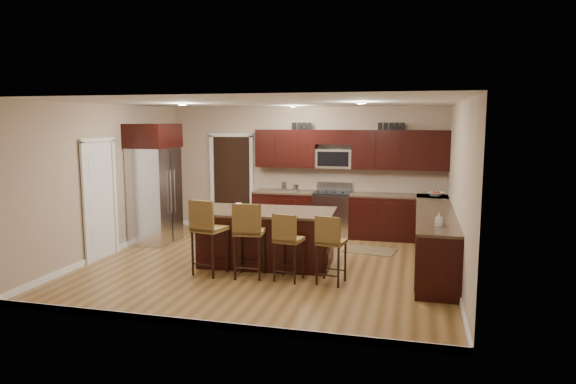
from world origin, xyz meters
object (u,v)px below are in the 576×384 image
(stool_left, at_px, (207,228))
(stool_extra, at_px, (330,242))
(refrigerator, at_px, (155,183))
(range, at_px, (332,214))
(stool_right, at_px, (287,239))
(stool_mid, at_px, (248,231))
(island, at_px, (267,239))

(stool_left, xyz_separation_m, stool_extra, (1.94, 0.01, -0.10))
(stool_extra, bearing_deg, refrigerator, 164.36)
(range, bearing_deg, stool_extra, -81.32)
(stool_left, bearing_deg, stool_right, 13.49)
(refrigerator, bearing_deg, range, 23.74)
(range, distance_m, stool_right, 3.23)
(range, bearing_deg, stool_right, -92.81)
(refrigerator, bearing_deg, stool_extra, -25.04)
(range, bearing_deg, stool_mid, -103.35)
(stool_extra, bearing_deg, stool_mid, -170.21)
(stool_left, relative_size, refrigerator, 0.51)
(stool_left, height_order, stool_mid, stool_left)
(stool_right, relative_size, stool_extra, 1.00)
(stool_mid, bearing_deg, stool_extra, -6.52)
(island, xyz_separation_m, stool_mid, (-0.04, -0.85, 0.31))
(stool_mid, bearing_deg, stool_left, 173.10)
(range, height_order, stool_left, stool_left)
(refrigerator, bearing_deg, stool_left, -43.88)
(stool_mid, height_order, stool_right, stool_mid)
(island, xyz_separation_m, stool_right, (0.57, -0.84, 0.22))
(stool_left, distance_m, stool_mid, 0.68)
(range, xyz_separation_m, refrigerator, (-3.30, -1.45, 0.73))
(range, relative_size, stool_left, 0.92)
(island, height_order, stool_mid, stool_mid)
(range, xyz_separation_m, island, (-0.72, -2.38, -0.04))
(island, relative_size, refrigerator, 0.98)
(island, bearing_deg, stool_right, -59.30)
(stool_left, xyz_separation_m, stool_right, (1.29, 0.01, -0.10))
(stool_right, distance_m, stool_extra, 0.65)
(island, distance_m, stool_extra, 1.49)
(range, xyz_separation_m, stool_extra, (0.49, -3.22, 0.18))
(stool_mid, bearing_deg, island, 80.14)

